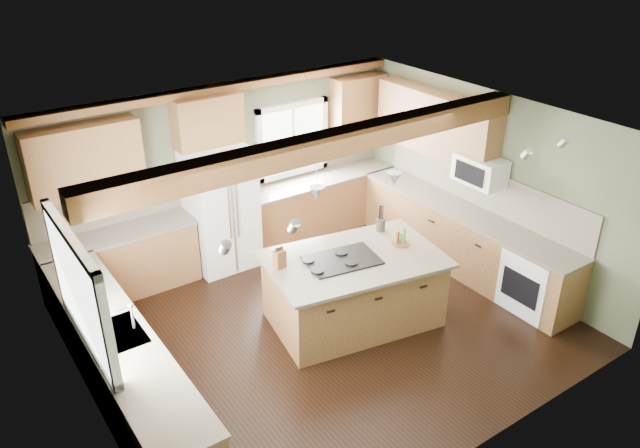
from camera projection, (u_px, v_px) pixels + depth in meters
floor at (323, 326)px, 7.93m from camera, size 5.60×5.60×0.00m
ceiling at (323, 130)px, 6.74m from camera, size 5.60×5.60×0.00m
wall_back at (226, 170)px, 9.16m from camera, size 5.60×0.00×5.60m
wall_left at (81, 315)px, 5.92m from camera, size 0.00×5.00×5.00m
wall_right at (486, 182)px, 8.75m from camera, size 0.00×5.00×5.00m
ceiling_beam at (329, 144)px, 6.73m from camera, size 5.55×0.26×0.26m
soffit_trim at (223, 88)px, 8.53m from camera, size 5.55×0.20×0.10m
backsplash_back at (227, 176)px, 9.19m from camera, size 5.58×0.03×0.58m
backsplash_right at (482, 187)px, 8.82m from camera, size 0.03×3.70×0.58m
base_cab_back_left at (121, 264)px, 8.43m from camera, size 2.02×0.60×0.88m
counter_back_left at (116, 234)px, 8.22m from camera, size 2.06×0.64×0.04m
base_cab_back_right at (320, 205)px, 10.09m from camera, size 2.62×0.60×0.88m
counter_back_right at (320, 179)px, 9.88m from camera, size 2.66×0.64×0.04m
base_cab_left at (124, 371)px, 6.50m from camera, size 0.60×3.70×0.88m
counter_left at (117, 335)px, 6.29m from camera, size 0.64×3.74×0.04m
base_cab_right at (462, 240)px, 9.03m from camera, size 0.60×3.70×0.88m
counter_right at (465, 212)px, 8.82m from camera, size 0.64×3.74×0.04m
upper_cab_back_left at (85, 160)px, 7.73m from camera, size 1.40×0.35×0.90m
upper_cab_over_fridge at (208, 121)px, 8.50m from camera, size 0.96×0.35×0.70m
upper_cab_right at (436, 124)px, 9.03m from camera, size 0.35×2.20×0.90m
upper_cab_back_corner at (358, 104)px, 9.91m from camera, size 0.90×0.35×0.90m
window_left at (77, 290)px, 5.85m from camera, size 0.04×1.60×1.05m
window_back at (292, 139)px, 9.62m from camera, size 1.10×0.04×1.00m
sink at (117, 335)px, 6.29m from camera, size 0.50×0.65×0.03m
faucet at (132, 317)px, 6.31m from camera, size 0.02×0.02×0.28m
oven at (535, 281)px, 8.08m from camera, size 0.60×0.72×0.84m
microwave at (480, 170)px, 8.49m from camera, size 0.40×0.70×0.38m
pendant_left at (317, 193)px, 7.01m from camera, size 0.18×0.18×0.16m
pendant_right at (394, 179)px, 7.38m from camera, size 0.18×0.18×0.16m
refrigerator at (221, 209)px, 8.92m from camera, size 0.90×0.74×1.80m
island at (353, 291)px, 7.85m from camera, size 2.20×1.57×0.88m
island_top at (354, 259)px, 7.64m from camera, size 2.35×1.72×0.04m
cooktop at (342, 260)px, 7.57m from camera, size 0.96×0.73×0.02m
knife_block at (280, 259)px, 7.39m from camera, size 0.14×0.12×0.22m
utensil_crock at (381, 225)px, 8.24m from camera, size 0.17×0.17×0.16m
bottle_tray at (401, 237)px, 7.89m from camera, size 0.26×0.26×0.21m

